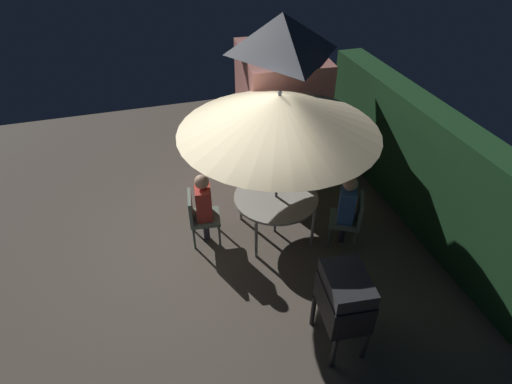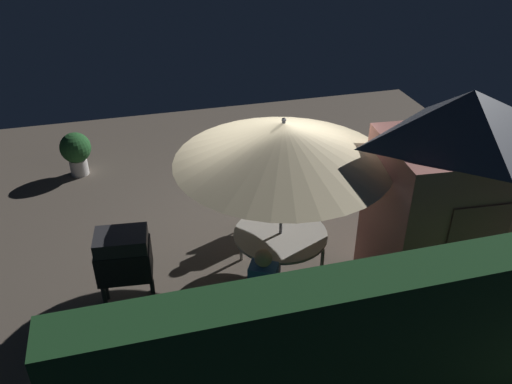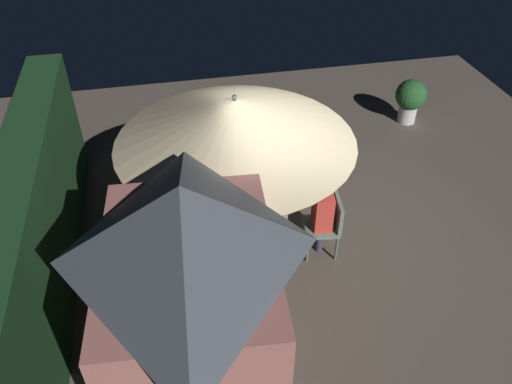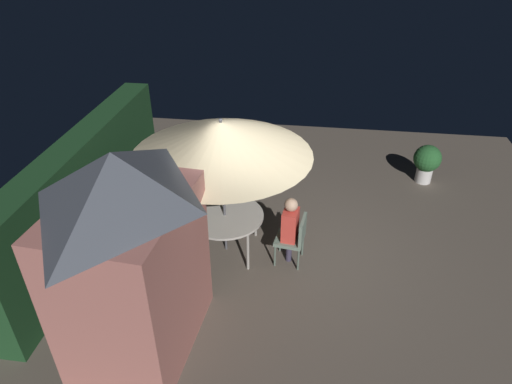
# 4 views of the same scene
# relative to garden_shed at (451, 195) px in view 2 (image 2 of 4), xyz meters

# --- Properties ---
(ground_plane) EXTENTS (11.00, 11.00, 0.00)m
(ground_plane) POSITION_rel_garden_shed_xyz_m (2.17, -1.80, -1.50)
(ground_plane) COLOR brown
(hedge_backdrop) EXTENTS (5.59, 0.52, 1.97)m
(hedge_backdrop) POSITION_rel_garden_shed_xyz_m (2.17, 1.70, -0.51)
(hedge_backdrop) COLOR #193D1E
(hedge_backdrop) RESTS_ON ground
(garden_shed) EXTENTS (2.11, 1.65, 2.94)m
(garden_shed) POSITION_rel_garden_shed_xyz_m (0.00, 0.00, 0.00)
(garden_shed) COLOR #B26B60
(garden_shed) RESTS_ON ground
(patio_table) EXTENTS (1.33, 1.33, 0.74)m
(patio_table) POSITION_rel_garden_shed_xyz_m (2.08, -0.76, -0.81)
(patio_table) COLOR #B2ADA3
(patio_table) RESTS_ON ground
(patio_umbrella) EXTENTS (2.86, 2.86, 2.51)m
(patio_umbrella) POSITION_rel_garden_shed_xyz_m (2.08, -0.76, 0.68)
(patio_umbrella) COLOR #4C4C51
(patio_umbrella) RESTS_ON ground
(bbq_grill) EXTENTS (0.75, 0.57, 1.20)m
(bbq_grill) POSITION_rel_garden_shed_xyz_m (4.25, -0.66, -0.65)
(bbq_grill) COLOR black
(bbq_grill) RESTS_ON ground
(chair_near_shed) EXTENTS (0.52, 0.52, 0.90)m
(chair_near_shed) POSITION_rel_garden_shed_xyz_m (1.92, -1.97, -0.98)
(chair_near_shed) COLOR slate
(chair_near_shed) RESTS_ON ground
(chair_far_side) EXTENTS (0.63, 0.63, 0.90)m
(chair_far_side) POSITION_rel_garden_shed_xyz_m (2.65, 0.28, -0.98)
(chair_far_side) COLOR slate
(chair_far_side) RESTS_ON ground
(potted_plant_by_shed) EXTENTS (0.59, 0.59, 0.87)m
(potted_plant_by_shed) POSITION_rel_garden_shed_xyz_m (5.00, -4.66, -0.99)
(potted_plant_by_shed) COLOR silver
(potted_plant_by_shed) RESTS_ON ground
(person_in_red) EXTENTS (0.37, 0.28, 1.26)m
(person_in_red) POSITION_rel_garden_shed_xyz_m (1.93, -1.89, -0.72)
(person_in_red) COLOR #CC3D33
(person_in_red) RESTS_ON ground
(person_in_blue) EXTENTS (0.41, 0.37, 1.26)m
(person_in_blue) POSITION_rel_garden_shed_xyz_m (2.61, 0.21, -0.72)
(person_in_blue) COLOR #3866B2
(person_in_blue) RESTS_ON ground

